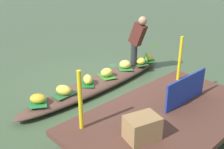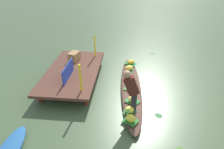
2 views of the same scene
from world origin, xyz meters
name	(u,v)px [view 1 (image 1 of 2)]	position (x,y,z in m)	size (l,w,h in m)	color
canal_water	(100,87)	(0.00, 0.00, 0.00)	(40.00, 40.00, 0.00)	#3E5335
dock_platform	(166,116)	(0.43, 2.08, 0.37)	(3.20, 1.80, 0.43)	#502F25
vendor_boat	(100,83)	(0.00, 0.00, 0.10)	(4.16, 0.65, 0.21)	brown
leaf_mat_0	(64,94)	(1.00, 0.08, 0.21)	(0.44, 0.28, 0.01)	#255E31
banana_bunch_0	(64,90)	(1.00, 0.08, 0.31)	(0.32, 0.21, 0.19)	yellow
leaf_mat_1	(140,64)	(-1.32, 0.03, 0.21)	(0.33, 0.31, 0.01)	#2C5328
banana_bunch_1	(141,61)	(-1.32, 0.03, 0.29)	(0.24, 0.24, 0.17)	yellow
leaf_mat_2	(38,102)	(1.53, 0.03, 0.21)	(0.42, 0.31, 0.01)	#1E7436
banana_bunch_2	(38,98)	(1.53, 0.03, 0.29)	(0.30, 0.24, 0.17)	gold
leaf_mat_3	(88,84)	(0.36, 0.03, 0.21)	(0.39, 0.24, 0.01)	#1A6329
banana_bunch_3	(88,79)	(0.36, 0.03, 0.31)	(0.28, 0.19, 0.20)	yellow
leaf_mat_4	(125,68)	(-0.85, -0.05, 0.21)	(0.38, 0.31, 0.01)	#287534
banana_bunch_4	(125,64)	(-0.85, -0.05, 0.31)	(0.27, 0.24, 0.19)	#F7DB56
leaf_mat_5	(107,76)	(-0.19, 0.01, 0.21)	(0.39, 0.30, 0.01)	#39812D
banana_bunch_5	(107,72)	(-0.19, 0.01, 0.31)	(0.28, 0.23, 0.19)	#E6D54D
leaf_mat_6	(148,60)	(-1.65, 0.00, 0.21)	(0.35, 0.30, 0.01)	#236F24
banana_bunch_6	(148,57)	(-1.65, 0.00, 0.30)	(0.25, 0.23, 0.19)	yellow
vendor_person	(137,38)	(-1.19, 0.01, 0.90)	(0.21, 0.46, 1.23)	#28282D
water_bottle	(147,58)	(-1.50, 0.07, 0.33)	(0.07, 0.07, 0.25)	#57BB61
market_banner	(186,90)	(-0.07, 2.08, 0.67)	(1.06, 0.03, 0.48)	navy
railing_post_west	(180,59)	(-0.77, 1.48, 0.87)	(0.06, 0.06, 0.88)	yellow
railing_post_east	(80,101)	(1.63, 1.48, 0.87)	(0.06, 0.06, 0.88)	yellow
produce_crate	(142,128)	(1.20, 2.22, 0.60)	(0.44, 0.32, 0.33)	#967147
drifting_plant_1	(113,65)	(-1.16, -0.80, 0.00)	(0.22, 0.20, 0.01)	#386B3F
drifting_plant_2	(155,45)	(-3.39, -1.12, 0.00)	(0.27, 0.18, 0.01)	#366A18
drifting_plant_3	(132,53)	(-2.27, -1.13, 0.00)	(0.24, 0.12, 0.01)	#3D6B27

